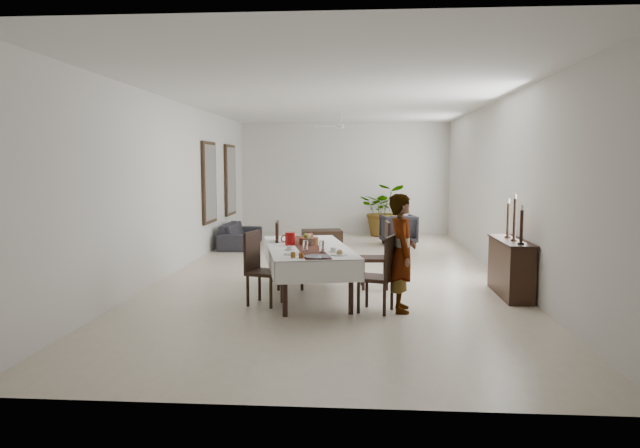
{
  "coord_description": "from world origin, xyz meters",
  "views": [
    {
      "loc": [
        0.47,
        -10.55,
        2.02
      ],
      "look_at": [
        -0.18,
        -1.38,
        1.05
      ],
      "focal_mm": 32.0,
      "sensor_mm": 36.0,
      "label": 1
    }
  ],
  "objects_px": {
    "red_pitcher": "(290,239)",
    "sideboard_body": "(510,269)",
    "dining_table_top": "(308,249)",
    "sofa": "(241,235)",
    "woman": "(402,253)"
  },
  "relations": [
    {
      "from": "dining_table_top",
      "to": "woman",
      "type": "bearing_deg",
      "value": -43.37
    },
    {
      "from": "dining_table_top",
      "to": "sideboard_body",
      "type": "relative_size",
      "value": 1.74
    },
    {
      "from": "sideboard_body",
      "to": "sofa",
      "type": "distance_m",
      "value": 7.2
    },
    {
      "from": "woman",
      "to": "sideboard_body",
      "type": "distance_m",
      "value": 2.08
    },
    {
      "from": "woman",
      "to": "sideboard_body",
      "type": "height_order",
      "value": "woman"
    },
    {
      "from": "dining_table_top",
      "to": "sideboard_body",
      "type": "bearing_deg",
      "value": -7.89
    },
    {
      "from": "dining_table_top",
      "to": "sofa",
      "type": "bearing_deg",
      "value": 100.02
    },
    {
      "from": "dining_table_top",
      "to": "sideboard_body",
      "type": "xyz_separation_m",
      "value": [
        3.11,
        0.25,
        -0.31
      ]
    },
    {
      "from": "red_pitcher",
      "to": "sideboard_body",
      "type": "bearing_deg",
      "value": 2.57
    },
    {
      "from": "dining_table_top",
      "to": "sofa",
      "type": "height_order",
      "value": "dining_table_top"
    },
    {
      "from": "woman",
      "to": "sofa",
      "type": "height_order",
      "value": "woman"
    },
    {
      "from": "red_pitcher",
      "to": "sideboard_body",
      "type": "xyz_separation_m",
      "value": [
        3.39,
        0.15,
        -0.45
      ]
    },
    {
      "from": "dining_table_top",
      "to": "red_pitcher",
      "type": "xyz_separation_m",
      "value": [
        -0.28,
        0.09,
        0.14
      ]
    },
    {
      "from": "dining_table_top",
      "to": "sofa",
      "type": "relative_size",
      "value": 1.25
    },
    {
      "from": "red_pitcher",
      "to": "sofa",
      "type": "xyz_separation_m",
      "value": [
        -1.86,
        5.08,
        -0.59
      ]
    }
  ]
}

